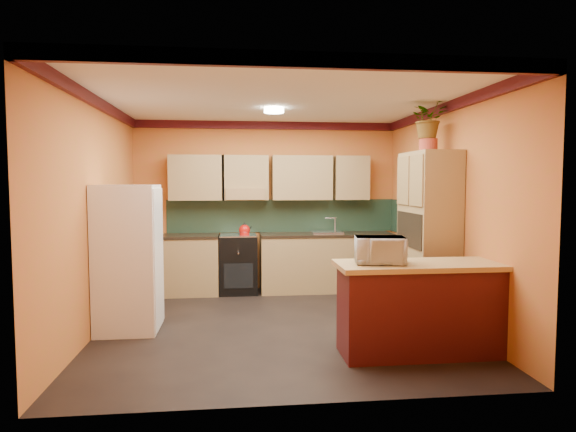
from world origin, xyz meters
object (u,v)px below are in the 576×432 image
Objects in this scene: fridge at (128,258)px; microwave at (380,250)px; stove at (238,264)px; pantry at (428,238)px; base_cabinets_back at (278,264)px; breakfast_bar at (430,311)px.

fridge is 3.55× the size of microwave.
stove is 3.29m from microwave.
microwave is (-0.95, -1.09, 0.01)m from pantry.
pantry reaches higher than fridge.
base_cabinets_back is 2.15× the size of fridge.
microwave reaches higher than stove.
microwave reaches higher than base_cabinets_back.
base_cabinets_back is 7.63× the size of microwave.
fridge reaches higher than microwave.
pantry is 1.32m from breakfast_bar.
pantry reaches higher than microwave.
pantry reaches higher than stove.
microwave is (1.37, -2.93, 0.61)m from stove.
pantry is at bearing -38.42° from stove.
microwave is at bearing 180.00° from breakfast_bar.
pantry reaches higher than breakfast_bar.
fridge is at bearing 179.52° from pantry.
breakfast_bar is (1.90, -2.93, -0.02)m from stove.
breakfast_bar is at bearing -57.05° from stove.
breakfast_bar is 3.76× the size of microwave.
microwave is (-0.53, 0.00, 0.62)m from breakfast_bar.
fridge reaches higher than breakfast_bar.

